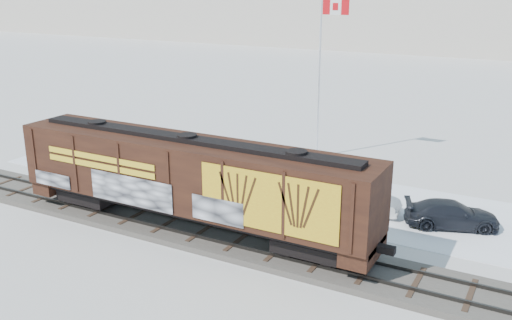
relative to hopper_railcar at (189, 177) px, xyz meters
The scene contains 8 objects.
ground 3.93m from the hopper_railcar, ahead, with size 500.00×500.00×0.00m, color white.
rail_track 3.83m from the hopper_railcar, ahead, with size 50.00×3.40×0.43m.
parking_strip 8.47m from the hopper_railcar, 70.24° to the left, with size 40.00×8.00×0.03m, color white.
hopper_railcar is the anchor object (origin of this frame).
flagpole 14.62m from the hopper_railcar, 88.12° to the left, with size 2.30×0.90×10.71m.
car_silver 9.44m from the hopper_railcar, 116.06° to the left, with size 1.63×4.05×1.38m, color #A1A3A8.
car_white 9.24m from the hopper_railcar, 45.76° to the left, with size 1.41×4.03×1.33m, color silver.
car_dark 12.86m from the hopper_railcar, 32.01° to the left, with size 1.82×4.47×1.30m, color #22242A.
Camera 1 is at (11.98, -20.38, 11.46)m, focal length 40.00 mm.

